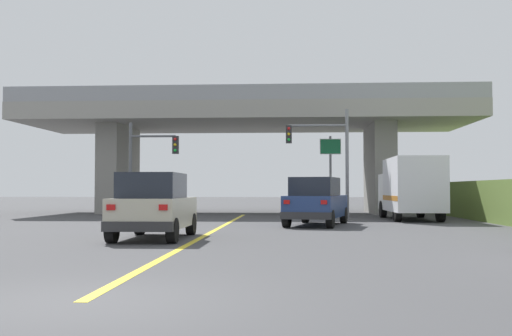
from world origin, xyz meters
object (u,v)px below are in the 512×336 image
object	(u,v)px
box_truck	(411,188)
highway_sign	(330,158)
suv_lead	(154,206)
traffic_signal_farside	(147,158)
traffic_signal_nearside	(327,150)
suv_crossing	(316,201)

from	to	relation	value
box_truck	highway_sign	bearing A→B (deg)	118.85
suv_lead	box_truck	distance (m)	15.74
traffic_signal_farside	highway_sign	size ratio (longest dim) A/B	1.07
box_truck	traffic_signal_nearside	xyz separation A→B (m)	(-4.05, 2.02, 2.05)
suv_lead	traffic_signal_nearside	size ratio (longest dim) A/B	0.73
suv_crossing	traffic_signal_nearside	distance (m)	7.37
suv_crossing	highway_sign	distance (m)	11.59
suv_crossing	highway_sign	world-z (taller)	highway_sign
suv_lead	highway_sign	xyz separation A→B (m)	(6.62, 18.45, 2.41)
box_truck	traffic_signal_farside	world-z (taller)	traffic_signal_farside
box_truck	highway_sign	distance (m)	7.58
suv_crossing	traffic_signal_nearside	bearing A→B (deg)	96.13
box_truck	traffic_signal_farside	xyz separation A→B (m)	(-13.72, 1.59, 1.61)
traffic_signal_nearside	suv_lead	bearing A→B (deg)	-113.58
suv_lead	highway_sign	world-z (taller)	highway_sign
suv_crossing	box_truck	bearing A→B (deg)	57.71
suv_crossing	traffic_signal_nearside	xyz separation A→B (m)	(0.85, 6.83, 2.63)
highway_sign	traffic_signal_nearside	bearing A→B (deg)	-96.46
traffic_signal_nearside	highway_sign	distance (m)	4.46
traffic_signal_nearside	highway_sign	xyz separation A→B (m)	(0.50, 4.43, -0.23)
traffic_signal_farside	traffic_signal_nearside	bearing A→B (deg)	2.54
suv_crossing	box_truck	distance (m)	6.90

